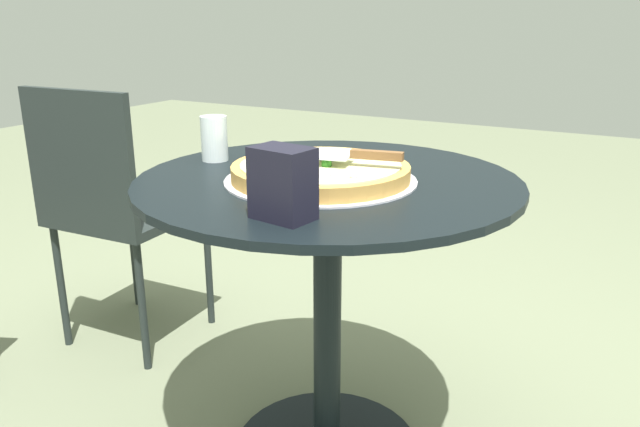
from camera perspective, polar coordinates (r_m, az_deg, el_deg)
name	(u,v)px	position (r m, az deg, el deg)	size (l,w,h in m)	color
patio_table	(328,262)	(1.42, 0.70, -4.50)	(0.84, 0.84, 0.71)	black
pizza_on_tray	(320,172)	(1.32, -0.01, 3.80)	(0.41, 0.41, 0.05)	silver
pizza_server	(353,155)	(1.30, 3.07, 5.36)	(0.10, 0.22, 0.02)	silver
drinking_cup	(214,138)	(1.53, -9.67, 6.81)	(0.06, 0.06, 0.11)	silver
napkin_dispenser	(283,184)	(1.06, -3.44, 2.76)	(0.10, 0.07, 0.13)	black
patio_chair_corner	(113,200)	(2.05, -18.48, 1.20)	(0.42, 0.42, 0.85)	#212827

